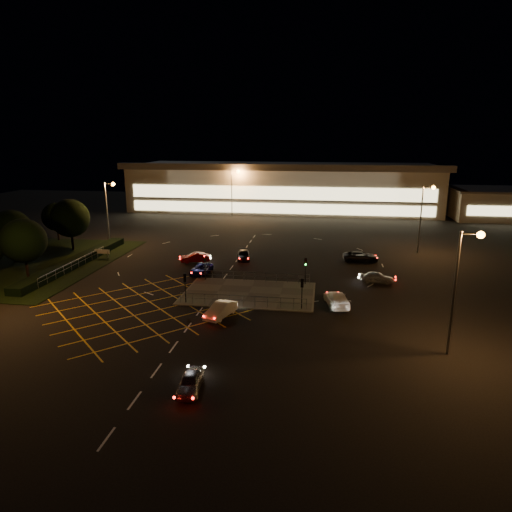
# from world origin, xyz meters

# --- Properties ---
(ground) EXTENTS (180.00, 180.00, 0.00)m
(ground) POSITION_xyz_m (0.00, 0.00, 0.00)
(ground) COLOR black
(ground) RESTS_ON ground
(pedestrian_island) EXTENTS (14.00, 9.00, 0.12)m
(pedestrian_island) POSITION_xyz_m (2.00, -2.00, 0.06)
(pedestrian_island) COLOR #4C4944
(pedestrian_island) RESTS_ON ground
(grass_verge) EXTENTS (18.00, 30.00, 0.08)m
(grass_verge) POSITION_xyz_m (-28.00, 6.00, 0.04)
(grass_verge) COLOR black
(grass_verge) RESTS_ON ground
(hedge) EXTENTS (2.00, 26.00, 1.00)m
(hedge) POSITION_xyz_m (-23.00, 6.00, 0.50)
(hedge) COLOR black
(hedge) RESTS_ON ground
(supermarket) EXTENTS (72.00, 26.50, 10.50)m
(supermarket) POSITION_xyz_m (0.00, 61.95, 5.31)
(supermarket) COLOR beige
(supermarket) RESTS_ON ground
(retail_unit_a) EXTENTS (18.80, 14.80, 6.35)m
(retail_unit_a) POSITION_xyz_m (46.00, 53.97, 3.21)
(retail_unit_a) COLOR beige
(retail_unit_a) RESTS_ON ground
(streetlight_se) EXTENTS (1.78, 0.56, 10.03)m
(streetlight_se) POSITION_xyz_m (20.44, -14.00, 6.56)
(streetlight_se) COLOR slate
(streetlight_se) RESTS_ON ground
(streetlight_nw) EXTENTS (1.78, 0.56, 10.03)m
(streetlight_nw) POSITION_xyz_m (-23.56, 18.00, 6.56)
(streetlight_nw) COLOR slate
(streetlight_nw) RESTS_ON ground
(streetlight_ne) EXTENTS (1.78, 0.56, 10.03)m
(streetlight_ne) POSITION_xyz_m (24.44, 20.00, 6.56)
(streetlight_ne) COLOR slate
(streetlight_ne) RESTS_ON ground
(streetlight_far_left) EXTENTS (1.78, 0.56, 10.03)m
(streetlight_far_left) POSITION_xyz_m (-9.56, 48.00, 6.56)
(streetlight_far_left) COLOR slate
(streetlight_far_left) RESTS_ON ground
(streetlight_far_right) EXTENTS (1.78, 0.56, 10.03)m
(streetlight_far_right) POSITION_xyz_m (30.44, 50.00, 6.56)
(streetlight_far_right) COLOR slate
(streetlight_far_right) RESTS_ON ground
(signal_sw) EXTENTS (0.28, 0.30, 3.15)m
(signal_sw) POSITION_xyz_m (-4.00, -5.99, 2.37)
(signal_sw) COLOR black
(signal_sw) RESTS_ON pedestrian_island
(signal_se) EXTENTS (0.28, 0.30, 3.15)m
(signal_se) POSITION_xyz_m (8.00, -5.99, 2.37)
(signal_se) COLOR black
(signal_se) RESTS_ON pedestrian_island
(signal_nw) EXTENTS (0.28, 0.30, 3.15)m
(signal_nw) POSITION_xyz_m (-4.00, 1.99, 2.37)
(signal_nw) COLOR black
(signal_nw) RESTS_ON pedestrian_island
(signal_ne) EXTENTS (0.28, 0.30, 3.15)m
(signal_ne) POSITION_xyz_m (8.00, 1.99, 2.37)
(signal_ne) COLOR black
(signal_ne) RESTS_ON pedestrian_island
(tree_b) EXTENTS (5.40, 5.40, 7.35)m
(tree_b) POSITION_xyz_m (-32.00, 6.00, 4.64)
(tree_b) COLOR black
(tree_b) RESTS_ON ground
(tree_c) EXTENTS (5.76, 5.76, 7.84)m
(tree_c) POSITION_xyz_m (-28.00, 14.00, 4.95)
(tree_c) COLOR black
(tree_c) RESTS_ON ground
(tree_d) EXTENTS (4.68, 4.68, 6.37)m
(tree_d) POSITION_xyz_m (-34.00, 20.00, 4.02)
(tree_d) COLOR black
(tree_d) RESTS_ON ground
(tree_e) EXTENTS (5.40, 5.40, 7.35)m
(tree_e) POSITION_xyz_m (-26.00, 0.00, 4.64)
(tree_e) COLOR black
(tree_e) RESTS_ON ground
(car_near_silver) EXTENTS (1.76, 3.77, 1.25)m
(car_near_silver) POSITION_xyz_m (1.28, -22.23, 0.62)
(car_near_silver) COLOR #A5A8AD
(car_near_silver) RESTS_ON ground
(car_queue_white) EXTENTS (2.71, 4.44, 1.38)m
(car_queue_white) POSITION_xyz_m (0.38, -9.00, 0.69)
(car_queue_white) COLOR white
(car_queue_white) RESTS_ON ground
(car_left_blue) EXTENTS (2.30, 4.64, 1.26)m
(car_left_blue) POSITION_xyz_m (-5.22, 4.67, 0.63)
(car_left_blue) COLOR #0D0B44
(car_left_blue) RESTS_ON ground
(car_far_dkgrey) EXTENTS (2.53, 4.56, 1.25)m
(car_far_dkgrey) POSITION_xyz_m (-1.14, 12.37, 0.63)
(car_far_dkgrey) COLOR black
(car_far_dkgrey) RESTS_ON ground
(car_right_silver) EXTENTS (3.97, 2.01, 1.30)m
(car_right_silver) POSITION_xyz_m (16.42, 4.22, 0.65)
(car_right_silver) COLOR silver
(car_right_silver) RESTS_ON ground
(car_circ_red) EXTENTS (4.23, 2.50, 1.32)m
(car_circ_red) POSITION_xyz_m (-7.51, 9.94, 0.66)
(car_circ_red) COLOR maroon
(car_circ_red) RESTS_ON ground
(car_east_grey) EXTENTS (5.12, 2.62, 1.38)m
(car_east_grey) POSITION_xyz_m (15.22, 13.78, 0.69)
(car_east_grey) COLOR black
(car_east_grey) RESTS_ON ground
(car_approach_white) EXTENTS (2.93, 5.27, 1.44)m
(car_approach_white) POSITION_xyz_m (11.50, -4.31, 0.72)
(car_approach_white) COLOR silver
(car_approach_white) RESTS_ON ground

